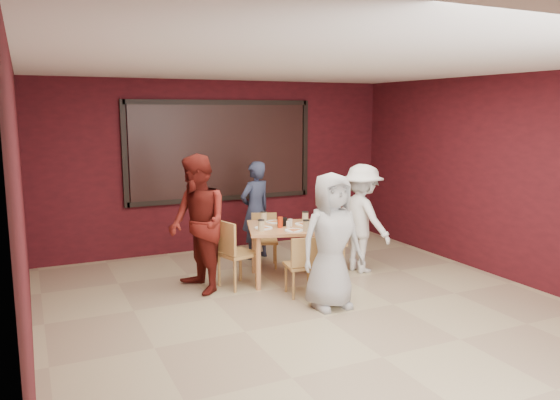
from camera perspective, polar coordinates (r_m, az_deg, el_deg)
name	(u,v)px	position (r m, az deg, el deg)	size (l,w,h in m)	color
floor	(324,317)	(6.34, 4.62, -12.10)	(7.00, 7.00, 0.00)	tan
window_blinds	(221,151)	(9.07, -6.14, 5.12)	(3.00, 0.02, 1.50)	black
dining_table	(284,233)	(7.44, 0.42, -3.46)	(1.21, 1.21, 0.91)	#CC7D54
chair_front	(303,262)	(6.85, 2.40, -6.54)	(0.43, 0.43, 0.78)	tan
chair_back	(264,236)	(8.20, -1.64, -3.83)	(0.49, 0.49, 0.79)	tan
chair_left	(233,250)	(7.18, -4.95, -5.22)	(0.54, 0.54, 0.90)	tan
chair_right	(330,238)	(7.77, 5.29, -4.02)	(0.49, 0.49, 0.92)	tan
diner_front	(331,241)	(6.42, 5.40, -4.28)	(0.79, 0.51, 1.61)	#ADADAD
diner_back	(255,210)	(8.55, -2.59, -1.06)	(0.56, 0.37, 1.54)	#2B324D
diner_left	(198,224)	(7.00, -8.59, -2.51)	(0.86, 0.67, 1.78)	maroon
diner_right	(362,218)	(7.93, 8.57, -1.91)	(1.01, 0.58, 1.56)	white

